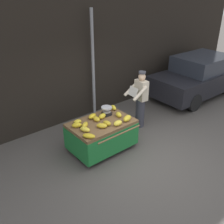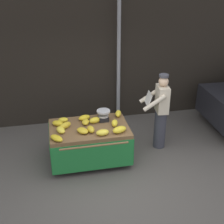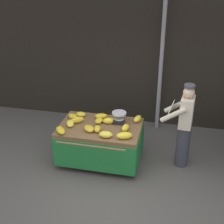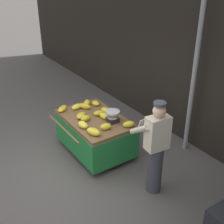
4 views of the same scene
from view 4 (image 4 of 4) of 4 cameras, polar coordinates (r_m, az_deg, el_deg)
ground_plane at (r=5.78m, az=-9.61°, el=-12.65°), size 60.00×60.00×0.00m
back_wall at (r=6.54m, az=14.15°, el=9.67°), size 16.00×0.24×3.58m
street_pole at (r=6.01m, az=15.32°, el=6.56°), size 0.09×0.09×3.29m
banana_cart at (r=6.17m, az=-3.25°, el=-2.92°), size 1.61×1.25×0.80m
weighing_scale at (r=5.85m, az=0.13°, el=-0.85°), size 0.28×0.28×0.24m
banana_bunch_0 at (r=5.62m, az=-1.19°, el=-2.79°), size 0.17×0.24×0.12m
banana_bunch_1 at (r=5.94m, az=-5.04°, el=-1.20°), size 0.17×0.24×0.12m
banana_bunch_2 at (r=6.06m, az=-5.85°, el=-0.67°), size 0.29×0.31×0.10m
banana_bunch_3 at (r=5.71m, az=-5.51°, el=-2.42°), size 0.26×0.17×0.12m
banana_bunch_4 at (r=6.56m, az=-3.11°, el=1.67°), size 0.20×0.15×0.10m
banana_bunch_5 at (r=6.41m, az=-5.17°, el=1.12°), size 0.29×0.25×0.13m
banana_bunch_6 at (r=6.14m, az=-2.49°, el=-0.19°), size 0.18×0.26×0.10m
banana_bunch_7 at (r=6.41m, az=-9.38°, el=0.65°), size 0.30×0.32×0.10m
banana_bunch_8 at (r=6.59m, az=-4.73°, el=1.77°), size 0.28×0.24×0.11m
banana_bunch_9 at (r=6.44m, az=-6.75°, el=1.02°), size 0.22×0.29×0.11m
banana_bunch_10 at (r=5.71m, az=3.23°, el=-2.34°), size 0.19×0.26×0.12m
banana_bunch_11 at (r=6.22m, az=-1.12°, el=0.29°), size 0.28×0.21×0.12m
banana_bunch_12 at (r=5.47m, az=-3.52°, el=-3.74°), size 0.33×0.25×0.13m
banana_bunch_13 at (r=5.99m, az=-1.46°, el=-0.76°), size 0.26×0.19×0.13m
vendor_person at (r=5.04m, az=8.31°, el=-6.76°), size 0.61×0.56×1.71m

